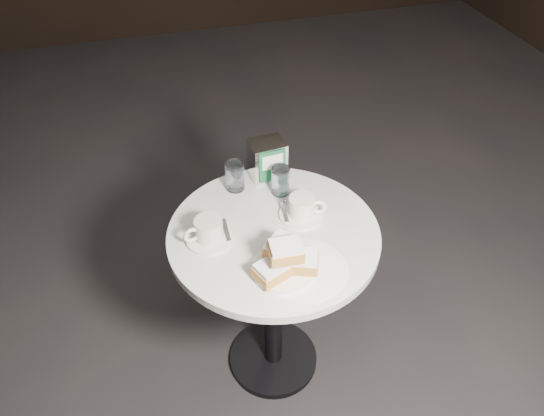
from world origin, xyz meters
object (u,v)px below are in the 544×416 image
(beignet_plate, at_px, (285,261))
(water_glass_right, at_px, (281,181))
(coffee_cup_right, at_px, (302,208))
(napkin_dispenser, at_px, (267,159))
(water_glass_left, at_px, (235,176))
(cafe_table, at_px, (274,272))
(coffee_cup_left, at_px, (208,231))

(beignet_plate, relative_size, water_glass_right, 2.06)
(coffee_cup_right, bearing_deg, beignet_plate, -99.53)
(water_glass_right, height_order, napkin_dispenser, napkin_dispenser)
(beignet_plate, bearing_deg, water_glass_left, 96.96)
(cafe_table, relative_size, water_glass_right, 7.09)
(water_glass_left, distance_m, napkin_dispenser, 0.14)
(water_glass_left, xyz_separation_m, water_glass_right, (0.15, -0.07, -0.00))
(cafe_table, height_order, water_glass_right, water_glass_right)
(coffee_cup_left, distance_m, coffee_cup_right, 0.32)
(beignet_plate, distance_m, coffee_cup_right, 0.26)
(water_glass_left, relative_size, water_glass_right, 1.03)
(coffee_cup_left, bearing_deg, water_glass_left, 45.90)
(napkin_dispenser, bearing_deg, coffee_cup_left, -140.02)
(coffee_cup_left, height_order, coffee_cup_right, coffee_cup_left)
(coffee_cup_right, bearing_deg, water_glass_right, 123.39)
(napkin_dispenser, bearing_deg, coffee_cup_right, -83.67)
(beignet_plate, relative_size, napkin_dispenser, 1.50)
(coffee_cup_left, relative_size, napkin_dispenser, 1.29)
(cafe_table, xyz_separation_m, beignet_plate, (-0.02, -0.18, 0.24))
(cafe_table, height_order, beignet_plate, beignet_plate)
(water_glass_left, bearing_deg, cafe_table, -74.76)
(coffee_cup_left, xyz_separation_m, water_glass_right, (0.29, 0.17, 0.02))
(beignet_plate, xyz_separation_m, napkin_dispenser, (0.08, 0.47, 0.03))
(cafe_table, height_order, coffee_cup_right, coffee_cup_right)
(coffee_cup_left, height_order, water_glass_right, water_glass_right)
(cafe_table, bearing_deg, coffee_cup_right, 22.67)
(coffee_cup_right, bearing_deg, cafe_table, -136.90)
(beignet_plate, xyz_separation_m, water_glass_left, (-0.05, 0.43, 0.01))
(coffee_cup_left, distance_m, water_glass_right, 0.34)
(water_glass_right, distance_m, napkin_dispenser, 0.11)
(water_glass_right, bearing_deg, coffee_cup_right, -77.04)
(napkin_dispenser, bearing_deg, beignet_plate, -104.71)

